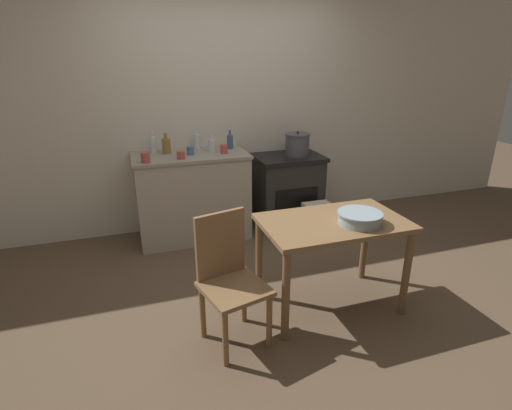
# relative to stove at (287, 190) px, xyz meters

# --- Properties ---
(ground_plane) EXTENTS (14.00, 14.00, 0.00)m
(ground_plane) POSITION_rel_stove_xyz_m (-0.65, -1.28, -0.40)
(ground_plane) COLOR brown
(wall_back) EXTENTS (8.00, 0.07, 2.55)m
(wall_back) POSITION_rel_stove_xyz_m (-0.65, 0.30, 0.87)
(wall_back) COLOR beige
(wall_back) RESTS_ON ground_plane
(counter_cabinet) EXTENTS (1.16, 0.62, 0.91)m
(counter_cabinet) POSITION_rel_stove_xyz_m (-1.09, -0.03, 0.05)
(counter_cabinet) COLOR #B2A893
(counter_cabinet) RESTS_ON ground_plane
(stove) EXTENTS (0.74, 0.58, 0.80)m
(stove) POSITION_rel_stove_xyz_m (0.00, 0.00, 0.00)
(stove) COLOR #2D2B28
(stove) RESTS_ON ground_plane
(work_table) EXTENTS (1.06, 0.65, 0.72)m
(work_table) POSITION_rel_stove_xyz_m (-0.32, -1.63, 0.21)
(work_table) COLOR olive
(work_table) RESTS_ON ground_plane
(chair) EXTENTS (0.48, 0.48, 0.90)m
(chair) POSITION_rel_stove_xyz_m (-1.15, -1.75, 0.07)
(chair) COLOR olive
(chair) RESTS_ON ground_plane
(flour_sack) EXTENTS (0.29, 0.20, 0.38)m
(flour_sack) POSITION_rel_stove_xyz_m (0.16, -0.47, -0.22)
(flour_sack) COLOR beige
(flour_sack) RESTS_ON ground_plane
(stock_pot) EXTENTS (0.27, 0.27, 0.27)m
(stock_pot) POSITION_rel_stove_xyz_m (0.09, -0.04, 0.52)
(stock_pot) COLOR #4C4C51
(stock_pot) RESTS_ON stove
(mixing_bowl_large) EXTENTS (0.32, 0.32, 0.09)m
(mixing_bowl_large) POSITION_rel_stove_xyz_m (-0.18, -1.74, 0.37)
(mixing_bowl_large) COLOR #93A8B2
(mixing_bowl_large) RESTS_ON work_table
(bottle_far_left) EXTENTS (0.08, 0.08, 0.21)m
(bottle_far_left) POSITION_rel_stove_xyz_m (-1.31, 0.07, 0.59)
(bottle_far_left) COLOR olive
(bottle_far_left) RESTS_ON counter_cabinet
(bottle_left) EXTENTS (0.07, 0.07, 0.22)m
(bottle_left) POSITION_rel_stove_xyz_m (-0.98, 0.18, 0.59)
(bottle_left) COLOR silver
(bottle_left) RESTS_ON counter_cabinet
(bottle_mid_left) EXTENTS (0.08, 0.08, 0.17)m
(bottle_mid_left) POSITION_rel_stove_xyz_m (-0.86, -0.00, 0.57)
(bottle_mid_left) COLOR silver
(bottle_mid_left) RESTS_ON counter_cabinet
(bottle_center_left) EXTENTS (0.06, 0.06, 0.20)m
(bottle_center_left) POSITION_rel_stove_xyz_m (-0.64, 0.08, 0.58)
(bottle_center_left) COLOR #3D5675
(bottle_center_left) RESTS_ON counter_cabinet
(bottle_center) EXTENTS (0.06, 0.06, 0.23)m
(bottle_center) POSITION_rel_stove_xyz_m (-1.44, 0.13, 0.60)
(bottle_center) COLOR silver
(bottle_center) RESTS_ON counter_cabinet
(cup_center_right) EXTENTS (0.07, 0.07, 0.08)m
(cup_center_right) POSITION_rel_stove_xyz_m (-1.09, -0.06, 0.55)
(cup_center_right) COLOR #4C6B99
(cup_center_right) RESTS_ON counter_cabinet
(cup_mid_right) EXTENTS (0.08, 0.08, 0.08)m
(cup_mid_right) POSITION_rel_stove_xyz_m (-1.21, -0.20, 0.55)
(cup_mid_right) COLOR #B74C42
(cup_mid_right) RESTS_ON counter_cabinet
(cup_right) EXTENTS (0.09, 0.09, 0.09)m
(cup_right) POSITION_rel_stove_xyz_m (-1.54, -0.24, 0.56)
(cup_right) COLOR #B74C42
(cup_right) RESTS_ON counter_cabinet
(cup_far_right) EXTENTS (0.07, 0.07, 0.09)m
(cup_far_right) POSITION_rel_stove_xyz_m (-0.76, -0.12, 0.55)
(cup_far_right) COLOR #B74C42
(cup_far_right) RESTS_ON counter_cabinet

